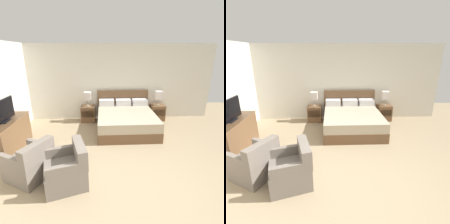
{
  "view_description": "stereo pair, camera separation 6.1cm",
  "coord_description": "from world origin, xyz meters",
  "views": [
    {
      "loc": [
        -0.35,
        -2.39,
        2.22
      ],
      "look_at": [
        -0.11,
        1.93,
        0.75
      ],
      "focal_mm": 28.0,
      "sensor_mm": 36.0,
      "label": 1
    },
    {
      "loc": [
        -0.29,
        -2.39,
        2.22
      ],
      "look_at": [
        -0.11,
        1.93,
        0.75
      ],
      "focal_mm": 28.0,
      "sensor_mm": 36.0,
      "label": 2
    }
  ],
  "objects": [
    {
      "name": "wall_back",
      "position": [
        0.0,
        3.54,
        1.26
      ],
      "size": [
        6.85,
        0.06,
        2.51
      ],
      "primitive_type": "cube",
      "color": "silver",
      "rests_on": "ground"
    },
    {
      "name": "tv",
      "position": [
        -2.55,
        1.37,
        1.0
      ],
      "size": [
        0.18,
        0.91,
        0.5
      ],
      "color": "black",
      "rests_on": "dresser"
    },
    {
      "name": "armchair_companion",
      "position": [
        -0.99,
        0.22,
        0.28
      ],
      "size": [
        0.86,
        0.85,
        0.76
      ],
      "color": "#70665B",
      "rests_on": "ground"
    },
    {
      "name": "dresser",
      "position": [
        -2.55,
        1.41,
        0.39
      ],
      "size": [
        0.49,
        1.41,
        0.76
      ],
      "color": "brown",
      "rests_on": "ground"
    },
    {
      "name": "ground_plane",
      "position": [
        0.0,
        0.0,
        0.0
      ],
      "size": [
        10.54,
        10.54,
        0.0
      ],
      "primitive_type": "plane",
      "color": "#998466"
    },
    {
      "name": "table_lamp_left",
      "position": [
        -0.85,
        3.24,
        0.87
      ],
      "size": [
        0.22,
        0.22,
        0.47
      ],
      "color": "gray",
      "rests_on": "nightstand_left"
    },
    {
      "name": "armchair_by_window",
      "position": [
        -1.7,
        0.43,
        0.28
      ],
      "size": [
        0.93,
        0.92,
        0.76
      ],
      "color": "#70665B",
      "rests_on": "ground"
    },
    {
      "name": "nightstand_left",
      "position": [
        -0.85,
        3.24,
        0.27
      ],
      "size": [
        0.46,
        0.42,
        0.53
      ],
      "color": "brown",
      "rests_on": "ground"
    },
    {
      "name": "nightstand_right",
      "position": [
        1.53,
        3.24,
        0.27
      ],
      "size": [
        0.46,
        0.42,
        0.53
      ],
      "color": "brown",
      "rests_on": "ground"
    },
    {
      "name": "table_lamp_right",
      "position": [
        1.53,
        3.24,
        0.87
      ],
      "size": [
        0.22,
        0.22,
        0.47
      ],
      "color": "gray",
      "rests_on": "nightstand_right"
    },
    {
      "name": "bed",
      "position": [
        0.34,
        2.55,
        0.3
      ],
      "size": [
        1.74,
        1.96,
        1.01
      ],
      "color": "brown",
      "rests_on": "ground"
    }
  ]
}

